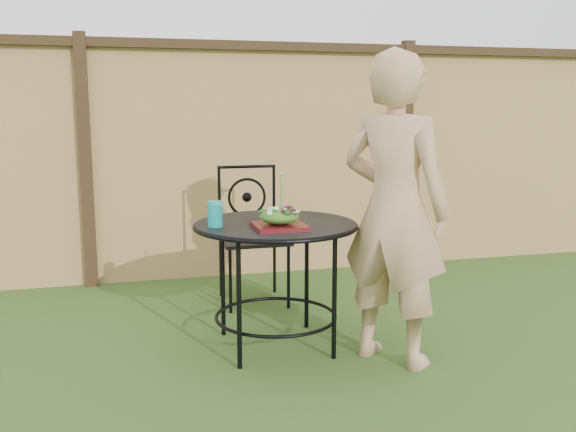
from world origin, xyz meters
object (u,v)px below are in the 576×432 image
object	(u,v)px
patio_table	(276,247)
diner	(394,210)
patio_chair	(252,231)
salad_plate	(279,226)

from	to	relation	value
patio_table	diner	world-z (taller)	diner
diner	patio_chair	bearing A→B (deg)	-17.21
patio_table	patio_chair	size ratio (longest dim) A/B	0.97
patio_table	diner	xyz separation A→B (m)	(0.56, -0.35, 0.24)
patio_table	diner	bearing A→B (deg)	-32.36
patio_table	salad_plate	size ratio (longest dim) A/B	3.42
patio_table	salad_plate	distance (m)	0.23
patio_chair	diner	world-z (taller)	diner
patio_table	salad_plate	world-z (taller)	salad_plate
diner	salad_plate	bearing A→B (deg)	33.29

